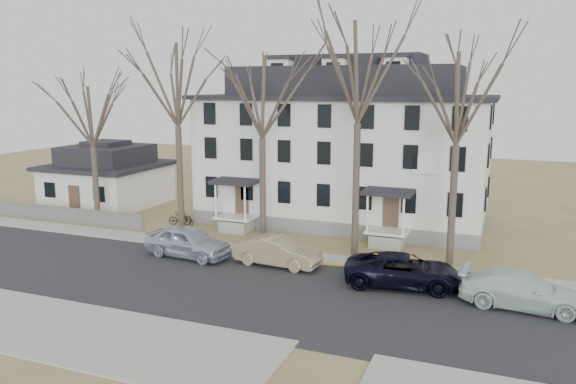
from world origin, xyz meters
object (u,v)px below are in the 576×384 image
at_px(boarding_house, 345,148).
at_px(car_white, 523,291).
at_px(bicycle_left, 188,219).
at_px(tree_center, 359,65).
at_px(tree_mid_left, 262,91).
at_px(car_navy, 404,271).
at_px(tree_bungalow, 91,112).
at_px(tree_far_left, 176,79).
at_px(tree_mid_right, 459,92).
at_px(car_silver, 188,242).
at_px(bicycle_right, 180,219).
at_px(car_tan, 277,252).
at_px(small_house, 108,178).

bearing_deg(boarding_house, car_white, -47.86).
bearing_deg(boarding_house, bicycle_left, -150.72).
bearing_deg(tree_center, car_white, -30.13).
relative_size(tree_mid_left, car_white, 2.29).
bearing_deg(bicycle_left, car_navy, -83.06).
relative_size(tree_mid_left, tree_bungalow, 1.18).
bearing_deg(tree_far_left, tree_mid_right, 0.00).
bearing_deg(car_silver, tree_center, -58.26).
bearing_deg(tree_far_left, bicycle_right, 124.62).
bearing_deg(tree_bungalow, car_silver, -22.84).
xyz_separation_m(boarding_house, bicycle_right, (-10.46, -6.04, -4.88)).
xyz_separation_m(boarding_house, car_tan, (-0.43, -11.96, -4.57)).
distance_m(small_house, bicycle_left, 10.76).
xyz_separation_m(tree_far_left, tree_mid_left, (6.00, 0.00, -0.74)).
bearing_deg(tree_center, car_tan, -132.03).
xyz_separation_m(car_tan, bicycle_left, (-9.63, 6.32, -0.40)).
bearing_deg(small_house, tree_center, -15.08).
bearing_deg(car_navy, tree_center, 32.27).
xyz_separation_m(boarding_house, tree_bungalow, (-16.00, -8.15, 2.74)).
bearing_deg(bicycle_right, bicycle_left, -67.53).
distance_m(small_house, car_silver, 17.57).
height_order(tree_mid_left, bicycle_right, tree_mid_left).
height_order(tree_mid_right, car_silver, tree_mid_right).
height_order(tree_far_left, tree_mid_right, tree_far_left).
bearing_deg(small_house, car_white, -19.72).
height_order(small_house, tree_bungalow, tree_bungalow).
distance_m(small_house, car_white, 34.26).
height_order(tree_center, tree_bungalow, tree_center).
bearing_deg(tree_far_left, bicycle_left, 112.85).
bearing_deg(tree_mid_left, bicycle_left, 160.40).
distance_m(tree_bungalow, bicycle_left, 10.06).
height_order(small_house, tree_center, tree_center).
bearing_deg(boarding_house, car_tan, -92.07).
xyz_separation_m(small_house, tree_mid_right, (28.50, -6.20, 7.35)).
bearing_deg(bicycle_left, car_tan, -93.47).
xyz_separation_m(tree_mid_right, car_silver, (-14.43, -4.24, -8.70)).
bearing_deg(car_silver, tree_bungalow, 73.52).
relative_size(tree_mid_right, car_silver, 2.41).
height_order(car_silver, car_tan, car_silver).
distance_m(car_navy, bicycle_left, 18.22).
relative_size(boarding_house, car_silver, 3.93).
relative_size(small_house, tree_far_left, 0.63).
distance_m(tree_mid_right, car_silver, 17.38).
xyz_separation_m(tree_far_left, tree_mid_right, (17.50, 0.00, -0.74)).
relative_size(tree_mid_right, car_white, 2.29).
distance_m(boarding_house, tree_far_left, 13.12).
height_order(car_silver, bicycle_left, car_silver).
height_order(car_tan, car_navy, car_navy).
distance_m(tree_center, bicycle_left, 17.06).
relative_size(tree_center, car_tan, 3.01).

